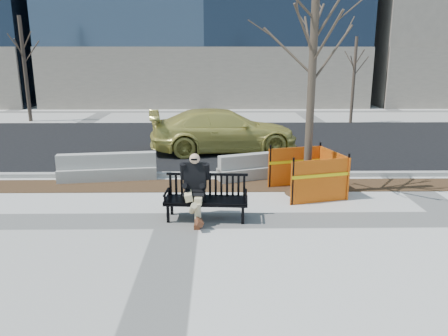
{
  "coord_description": "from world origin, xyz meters",
  "views": [
    {
      "loc": [
        0.88,
        -8.93,
        3.54
      ],
      "look_at": [
        1.02,
        0.69,
        1.01
      ],
      "focal_mm": 34.81,
      "sensor_mm": 36.0,
      "label": 1
    }
  ],
  "objects": [
    {
      "name": "bench",
      "position": [
        0.62,
        0.09,
        0.0
      ],
      "size": [
        1.9,
        0.79,
        0.99
      ],
      "primitive_type": null,
      "rotation": [
        0.0,
        0.0,
        -0.07
      ],
      "color": "black",
      "rests_on": "ground"
    },
    {
      "name": "far_tree_right",
      "position": [
        7.94,
        13.91,
        0.0
      ],
      "size": [
        2.11,
        2.11,
        4.76
      ],
      "primitive_type": null,
      "rotation": [
        0.0,
        0.0,
        -0.22
      ],
      "color": "#4C3D31",
      "rests_on": "ground"
    },
    {
      "name": "mulch_strip",
      "position": [
        0.0,
        2.6,
        0.0
      ],
      "size": [
        40.0,
        1.2,
        0.02
      ],
      "primitive_type": "cube",
      "color": "#47301C",
      "rests_on": "ground"
    },
    {
      "name": "sedan",
      "position": [
        1.1,
        7.0,
        0.0
      ],
      "size": [
        5.72,
        3.01,
        1.58
      ],
      "primitive_type": "imported",
      "rotation": [
        0.0,
        0.0,
        1.72
      ],
      "color": "#BFB34F",
      "rests_on": "ground"
    },
    {
      "name": "jersey_barrier_left",
      "position": [
        -2.31,
        3.24,
        0.0
      ],
      "size": [
        2.84,
        0.94,
        0.8
      ],
      "primitive_type": null,
      "rotation": [
        0.0,
        0.0,
        0.14
      ],
      "color": "#A3A098",
      "rests_on": "ground"
    },
    {
      "name": "tree_fence",
      "position": [
        3.2,
        1.89,
        0.0
      ],
      "size": [
        2.89,
        2.89,
        5.91
      ],
      "primitive_type": null,
      "rotation": [
        0.0,
        0.0,
        0.26
      ],
      "color": "orange",
      "rests_on": "ground"
    },
    {
      "name": "jersey_barrier_right",
      "position": [
        2.15,
        3.41,
        0.0
      ],
      "size": [
        2.65,
        1.4,
        0.75
      ],
      "primitive_type": null,
      "rotation": [
        0.0,
        0.0,
        0.35
      ],
      "color": "gray",
      "rests_on": "ground"
    },
    {
      "name": "curb",
      "position": [
        0.0,
        3.55,
        0.06
      ],
      "size": [
        60.0,
        0.25,
        0.12
      ],
      "primitive_type": "cube",
      "color": "#9E9B93",
      "rests_on": "ground"
    },
    {
      "name": "far_tree_left",
      "position": [
        -9.34,
        14.77,
        0.0
      ],
      "size": [
        2.89,
        2.89,
        5.91
      ],
      "primitive_type": null,
      "rotation": [
        0.0,
        0.0,
        0.42
      ],
      "color": "#43352B",
      "rests_on": "ground"
    },
    {
      "name": "ground",
      "position": [
        0.0,
        0.0,
        0.0
      ],
      "size": [
        120.0,
        120.0,
        0.0
      ],
      "primitive_type": "plane",
      "color": "beige",
      "rests_on": "ground"
    },
    {
      "name": "seated_man",
      "position": [
        0.37,
        0.16,
        0.0
      ],
      "size": [
        0.7,
        1.09,
        1.47
      ],
      "primitive_type": null,
      "rotation": [
        0.0,
        0.0,
        -0.07
      ],
      "color": "black",
      "rests_on": "ground"
    },
    {
      "name": "asphalt_street",
      "position": [
        0.0,
        8.8,
        0.0
      ],
      "size": [
        60.0,
        10.4,
        0.01
      ],
      "primitive_type": "cube",
      "color": "black",
      "rests_on": "ground"
    }
  ]
}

